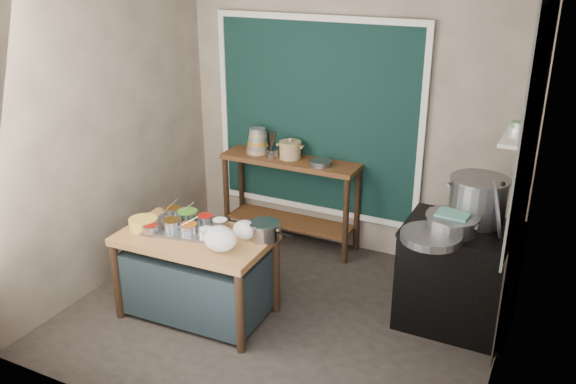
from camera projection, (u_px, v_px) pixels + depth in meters
The scene contains 30 objects.
floor at pixel (282, 316), 5.26m from camera, with size 3.50×3.00×0.02m, color #2D2722.
back_wall at pixel (351, 117), 5.99m from camera, with size 3.50×0.02×2.80m, color gray.
left_wall at pixel (107, 133), 5.46m from camera, with size 0.02×3.00×2.80m, color gray.
right_wall at pixel (519, 200), 4.01m from camera, with size 0.02×3.00×2.80m, color gray.
curtain_panel at pixel (317, 118), 6.12m from camera, with size 2.10×0.02×1.90m, color black.
curtain_frame at pixel (316, 119), 6.11m from camera, with size 2.22×0.03×2.02m, color beige, non-canonical shape.
tile_panel at pixel (534, 114), 4.31m from camera, with size 0.02×1.70×1.70m, color #B2B2AA.
soot_patch at pixel (514, 253), 4.82m from camera, with size 0.01×1.30×1.30m, color black.
wall_shelf at pixel (519, 135), 4.70m from camera, with size 0.22×0.70×0.03m, color beige.
prep_table at pixel (197, 275), 5.14m from camera, with size 1.25×0.72×0.75m, color olive.
back_counter at pixel (290, 202), 6.37m from camera, with size 1.45×0.40×0.95m, color #513217.
stove_block at pixel (458, 278), 5.00m from camera, with size 0.90×0.68×0.85m, color black.
stove_top at pixel (464, 229), 4.84m from camera, with size 0.92×0.69×0.03m, color black.
condiment_tray at pixel (182, 228), 5.10m from camera, with size 0.57×0.41×0.03m, color gray.
condiment_bowls at pixel (186, 221), 5.13m from camera, with size 0.65×0.50×0.08m.
yellow_basin at pixel (143, 224), 5.10m from camera, with size 0.24×0.24×0.09m, color gold.
saucepan at pixel (264, 231), 4.92m from camera, with size 0.26×0.26×0.14m, color gray, non-canonical shape.
plastic_bag_a at pixel (220, 239), 4.72m from camera, with size 0.27×0.23×0.20m, color white.
plastic_bag_b at pixel (245, 230), 4.92m from camera, with size 0.21×0.18×0.15m, color white.
bowl_stack at pixel (258, 142), 6.34m from camera, with size 0.23×0.23×0.26m.
utensil_cup at pixel (272, 153), 6.24m from camera, with size 0.14×0.14×0.08m, color gray.
ceramic_crock at pixel (290, 151), 6.18m from camera, with size 0.24×0.24×0.16m, color #9A7D54, non-canonical shape.
wide_bowl at pixel (321, 163), 5.99m from camera, with size 0.21×0.21×0.05m, color gray.
stock_pot at pixel (478, 200), 4.88m from camera, with size 0.48×0.48×0.38m, color gray, non-canonical shape.
pot_lid at pixel (497, 209), 4.62m from camera, with size 0.45×0.45×0.02m, color gray.
steamer at pixel (452, 223), 4.75m from camera, with size 0.42×0.42×0.14m, color gray, non-canonical shape.
green_cloth at pixel (453, 214), 4.72m from camera, with size 0.25×0.19×0.02m, color #4C8A7B.
shallow_pan at pixel (431, 237), 4.61m from camera, with size 0.46×0.46×0.06m, color gray.
shelf_bowl_stack at pixel (519, 130), 4.59m from camera, with size 0.15×0.15×0.12m.
shelf_bowl_green at pixel (522, 126), 4.80m from camera, with size 0.14×0.14×0.05m, color gray.
Camera 1 is at (2.04, -3.99, 2.95)m, focal length 38.00 mm.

